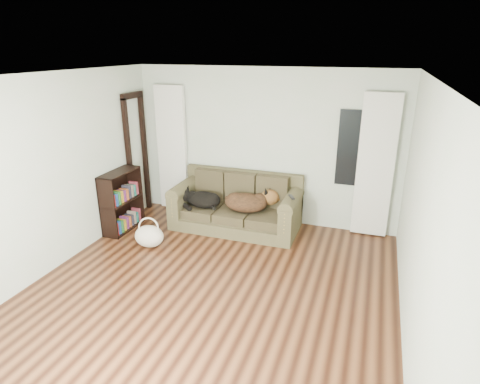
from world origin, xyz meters
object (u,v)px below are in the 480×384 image
(bookshelf, at_px, (122,201))
(dog_shepherd, at_px, (249,203))
(sofa, at_px, (236,203))
(tote_bag, at_px, (149,237))
(dog_black_lab, at_px, (201,199))

(bookshelf, bearing_deg, dog_shepherd, 18.17)
(sofa, xyz_separation_m, dog_shepherd, (0.24, -0.02, 0.04))
(sofa, relative_size, tote_bag, 4.54)
(tote_bag, bearing_deg, dog_black_lab, 65.17)
(sofa, bearing_deg, bookshelf, -159.78)
(sofa, height_order, dog_black_lab, sofa)
(dog_black_lab, distance_m, bookshelf, 1.30)
(dog_black_lab, xyz_separation_m, bookshelf, (-1.19, -0.54, 0.02))
(sofa, distance_m, dog_shepherd, 0.24)
(dog_black_lab, height_order, dog_shepherd, dog_shepherd)
(sofa, xyz_separation_m, tote_bag, (-1.02, -1.07, -0.29))
(tote_bag, bearing_deg, dog_shepherd, 39.82)
(sofa, xyz_separation_m, dog_black_lab, (-0.58, -0.11, 0.03))
(dog_shepherd, xyz_separation_m, tote_bag, (-1.26, -1.05, -0.33))
(dog_black_lab, relative_size, tote_bag, 1.35)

